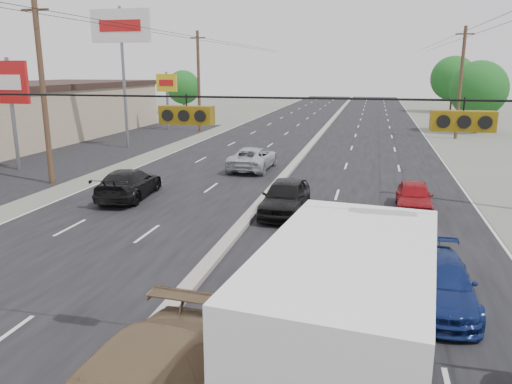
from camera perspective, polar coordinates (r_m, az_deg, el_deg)
ground at (r=12.19m, az=-13.95°, el=-17.77°), size 200.00×200.00×0.00m
road_surface at (r=39.96m, az=5.85°, el=4.75°), size 20.00×160.00×0.02m
center_median at (r=39.94m, az=5.86°, el=4.89°), size 0.50×160.00×0.20m
parking_lot at (r=41.11m, az=-19.43°, el=4.28°), size 10.00×42.00×0.02m
utility_pole_left_b at (r=29.84m, az=-23.15°, el=10.50°), size 1.60×0.30×10.00m
utility_pole_left_c at (r=52.18m, az=-6.56°, el=12.50°), size 1.60×0.30×10.00m
utility_pole_right_c at (r=49.71m, az=22.34°, el=11.51°), size 1.60×0.30×10.00m
traffic_signals at (r=9.86m, az=-8.48°, el=8.96°), size 25.00×0.30×0.54m
pole_sign_mid at (r=34.96m, az=-26.31°, el=10.54°), size 2.60×0.25×7.00m
pole_sign_billboard at (r=42.03m, az=-15.16°, el=16.94°), size 5.00×0.25×11.00m
pole_sign_far at (r=53.47m, az=-10.15°, el=11.66°), size 2.20×0.25×6.00m
tree_left_far at (r=74.27m, az=-8.30°, el=11.77°), size 4.80×4.80×6.12m
tree_right_mid at (r=55.08m, az=24.09°, el=10.68°), size 5.60×5.60×7.14m
tree_right_far at (r=79.90m, az=21.61°, el=12.00°), size 6.40×6.40×8.16m
box_truck at (r=9.23m, az=10.78°, el=-15.18°), size 3.28×7.40×3.64m
red_sedan at (r=14.35m, az=4.13°, el=-9.07°), size 1.89×4.51×1.45m
queue_car_a at (r=22.12m, az=3.37°, el=-0.61°), size 1.90×4.60×1.56m
queue_car_b at (r=16.95m, az=15.35°, el=-6.02°), size 1.72×4.23×1.37m
queue_car_d at (r=14.70m, az=20.17°, el=-9.71°), size 1.80×4.41×1.28m
queue_car_e at (r=23.75m, az=17.60°, el=-0.51°), size 1.68×3.96×1.33m
oncoming_near at (r=25.66m, az=-14.33°, el=0.91°), size 2.54×5.24×1.47m
oncoming_far at (r=32.01m, az=-0.38°, el=3.85°), size 2.46×5.21×1.44m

